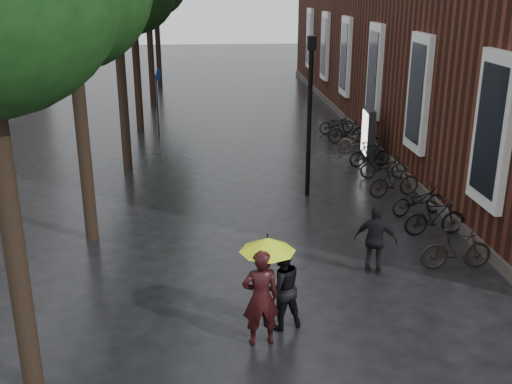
{
  "coord_description": "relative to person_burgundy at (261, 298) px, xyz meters",
  "views": [
    {
      "loc": [
        -1.09,
        -7.39,
        6.16
      ],
      "look_at": [
        -0.02,
        5.46,
        1.69
      ],
      "focal_mm": 42.0,
      "sensor_mm": 36.0,
      "label": 1
    }
  ],
  "objects": [
    {
      "name": "parked_bicycles",
      "position": [
        4.88,
        9.44,
        -0.45
      ],
      "size": [
        2.03,
        13.89,
        1.01
      ],
      "color": "black",
      "rests_on": "ground"
    },
    {
      "name": "person_burgundy",
      "position": [
        0.0,
        0.0,
        0.0
      ],
      "size": [
        0.72,
        0.52,
        1.84
      ],
      "primitive_type": "imported",
      "rotation": [
        0.0,
        0.0,
        3.27
      ],
      "color": "black",
      "rests_on": "ground"
    },
    {
      "name": "pedestrian_walking",
      "position": [
        2.79,
        2.57,
        -0.11
      ],
      "size": [
        1.03,
        0.72,
        1.62
      ],
      "primitive_type": "imported",
      "rotation": [
        0.0,
        0.0,
        2.76
      ],
      "color": "black",
      "rests_on": "ground"
    },
    {
      "name": "lime_umbrella",
      "position": [
        0.15,
        0.3,
        0.89
      ],
      "size": [
        1.02,
        1.02,
        1.51
      ],
      "rotation": [
        0.0,
        0.0,
        -0.16
      ],
      "color": "black",
      "rests_on": "ground"
    },
    {
      "name": "cycle_sign",
      "position": [
        -2.9,
        16.14,
        0.97
      ],
      "size": [
        0.15,
        0.52,
        2.85
      ],
      "rotation": [
        0.0,
        0.0,
        -0.27
      ],
      "color": "#262628",
      "rests_on": "ground"
    },
    {
      "name": "lamp_post",
      "position": [
        2.17,
        7.94,
        1.99
      ],
      "size": [
        0.25,
        0.25,
        4.78
      ],
      "rotation": [
        0.0,
        0.0,
        -0.14
      ],
      "color": "black",
      "rests_on": "ground"
    },
    {
      "name": "person_black",
      "position": [
        0.43,
        0.53,
        -0.08
      ],
      "size": [
        0.96,
        0.84,
        1.67
      ],
      "primitive_type": "imported",
      "rotation": [
        0.0,
        0.0,
        3.44
      ],
      "color": "black",
      "rests_on": "ground"
    },
    {
      "name": "ad_lightbox",
      "position": [
        5.07,
        11.86,
        0.03
      ],
      "size": [
        0.29,
        1.25,
        1.88
      ],
      "rotation": [
        0.0,
        0.0,
        -0.09
      ],
      "color": "black",
      "rests_on": "ground"
    }
  ]
}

